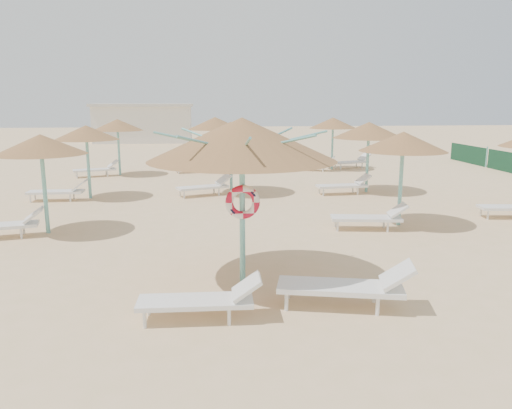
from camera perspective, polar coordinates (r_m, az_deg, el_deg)
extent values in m
plane|color=#E1B589|center=(9.66, 0.62, -9.38)|extent=(120.00, 120.00, 0.00)
cylinder|color=#6AB8B3|center=(9.57, -1.57, -1.24)|extent=(0.11, 0.11, 2.67)
cone|color=#9A693D|center=(9.35, -1.62, 7.48)|extent=(3.56, 3.56, 0.80)
cylinder|color=#6AB8B3|center=(9.37, -1.61, 5.83)|extent=(0.20, 0.20, 0.12)
cylinder|color=#6AB8B3|center=(9.45, 3.37, 7.26)|extent=(1.61, 0.04, 0.40)
cylinder|color=#6AB8B3|center=(9.98, 1.46, 7.52)|extent=(1.17, 1.17, 0.40)
cylinder|color=#6AB8B3|center=(10.16, -1.99, 7.59)|extent=(0.04, 1.61, 0.40)
cylinder|color=#6AB8B3|center=(9.90, -5.25, 7.44)|extent=(1.17, 1.17, 0.40)
cylinder|color=#6AB8B3|center=(9.32, -6.67, 7.14)|extent=(1.61, 0.04, 0.40)
cylinder|color=#6AB8B3|center=(8.75, -5.12, 6.87)|extent=(1.17, 1.17, 0.40)
cylinder|color=#6AB8B3|center=(8.54, -1.18, 6.80)|extent=(0.04, 1.61, 0.40)
cylinder|color=#6AB8B3|center=(8.84, 2.45, 6.96)|extent=(1.17, 1.17, 0.40)
torus|color=red|center=(9.41, -1.53, 0.27)|extent=(0.66, 0.15, 0.66)
cylinder|color=white|center=(8.17, -12.62, -12.74)|extent=(0.06, 0.06, 0.27)
cylinder|color=white|center=(8.61, -12.16, -11.40)|extent=(0.06, 0.06, 0.27)
cylinder|color=white|center=(8.09, -3.09, -12.72)|extent=(0.06, 0.06, 0.27)
cylinder|color=white|center=(8.53, -3.17, -11.36)|extent=(0.06, 0.06, 0.27)
cube|color=white|center=(8.25, -6.95, -10.95)|extent=(1.88, 0.66, 0.08)
cube|color=white|center=(8.16, -1.07, -9.34)|extent=(0.49, 0.60, 0.36)
cylinder|color=white|center=(8.59, 3.49, -11.06)|extent=(0.07, 0.07, 0.31)
cylinder|color=white|center=(9.11, 3.73, -9.70)|extent=(0.07, 0.07, 0.31)
cylinder|color=white|center=(8.64, 13.73, -11.26)|extent=(0.07, 0.07, 0.31)
cylinder|color=white|center=(9.15, 13.34, -9.90)|extent=(0.07, 0.07, 0.31)
cube|color=white|center=(8.77, 9.55, -9.30)|extent=(2.23, 1.17, 0.09)
cube|color=white|center=(8.78, 15.87, -7.72)|extent=(0.68, 0.78, 0.41)
cylinder|color=#6AB8B3|center=(14.32, -23.00, 1.44)|extent=(0.11, 0.11, 2.30)
cone|color=#9A693D|center=(14.18, -23.40, 6.33)|extent=(2.33, 2.33, 0.52)
cylinder|color=#6AB8B3|center=(14.20, -23.32, 5.42)|extent=(0.20, 0.20, 0.12)
cylinder|color=white|center=(14.19, -25.25, -3.02)|extent=(0.06, 0.06, 0.28)
cylinder|color=white|center=(14.67, -25.02, -2.54)|extent=(0.06, 0.06, 0.28)
cube|color=white|center=(14.30, -24.09, -1.08)|extent=(0.60, 0.69, 0.36)
cylinder|color=#6AB8B3|center=(19.04, -18.60, 4.11)|extent=(0.11, 0.11, 2.30)
cone|color=#9A693D|center=(18.93, -18.85, 7.80)|extent=(2.29, 2.29, 0.52)
cylinder|color=#6AB8B3|center=(18.95, -18.80, 7.11)|extent=(0.20, 0.20, 0.12)
cylinder|color=white|center=(19.08, -24.39, 0.62)|extent=(0.06, 0.06, 0.28)
cylinder|color=white|center=(19.55, -23.94, 0.90)|extent=(0.06, 0.06, 0.28)
cylinder|color=white|center=(18.70, -20.47, 0.71)|extent=(0.06, 0.06, 0.28)
cylinder|color=white|center=(19.17, -20.10, 1.00)|extent=(0.06, 0.06, 0.28)
cube|color=white|center=(19.05, -21.92, 1.35)|extent=(1.90, 0.63, 0.08)
cube|color=white|center=(18.79, -19.49, 2.14)|extent=(0.49, 0.60, 0.36)
cylinder|color=#6AB8B3|center=(24.64, -15.40, 5.92)|extent=(0.11, 0.11, 2.30)
cone|color=#9A693D|center=(24.55, -15.56, 8.77)|extent=(2.36, 2.36, 0.53)
cylinder|color=#6AB8B3|center=(24.56, -15.53, 8.24)|extent=(0.20, 0.20, 0.12)
cylinder|color=white|center=(24.26, -19.77, 3.15)|extent=(0.06, 0.06, 0.28)
cylinder|color=white|center=(24.75, -19.85, 3.31)|extent=(0.06, 0.06, 0.28)
cylinder|color=white|center=(24.38, -16.60, 3.40)|extent=(0.06, 0.06, 0.28)
cylinder|color=white|center=(24.87, -16.75, 3.55)|extent=(0.06, 0.06, 0.28)
cube|color=white|center=(24.54, -17.98, 3.79)|extent=(2.00, 1.16, 0.08)
cube|color=white|center=(24.61, -16.04, 4.49)|extent=(0.64, 0.72, 0.36)
cylinder|color=#6AB8B3|center=(19.03, -2.86, 4.71)|extent=(0.11, 0.11, 2.30)
cone|color=#9A693D|center=(18.92, -2.90, 8.46)|extent=(2.84, 2.84, 0.64)
cylinder|color=#6AB8B3|center=(18.93, -2.89, 7.72)|extent=(0.20, 0.20, 0.12)
cylinder|color=white|center=(18.27, -8.20, 1.10)|extent=(0.06, 0.06, 0.28)
cylinder|color=white|center=(18.74, -8.68, 1.35)|extent=(0.06, 0.06, 0.28)
cylinder|color=white|center=(18.72, -4.27, 1.45)|extent=(0.06, 0.06, 0.28)
cylinder|color=white|center=(19.18, -4.83, 1.69)|extent=(0.06, 0.06, 0.28)
cube|color=white|center=(18.73, -6.13, 1.97)|extent=(2.00, 1.23, 0.08)
cube|color=white|center=(18.99, -3.73, 2.89)|extent=(0.66, 0.73, 0.36)
cylinder|color=#6AB8B3|center=(25.23, -4.65, 6.43)|extent=(0.11, 0.11, 2.30)
cone|color=#9A693D|center=(25.14, -4.70, 9.25)|extent=(2.72, 2.72, 0.61)
cylinder|color=#6AB8B3|center=(25.16, -4.69, 8.69)|extent=(0.20, 0.20, 0.12)
cylinder|color=white|center=(24.54, -8.82, 3.80)|extent=(0.06, 0.06, 0.28)
cylinder|color=white|center=(25.02, -9.04, 3.95)|extent=(0.06, 0.06, 0.28)
cylinder|color=white|center=(24.83, -5.75, 3.97)|extent=(0.06, 0.06, 0.28)
cylinder|color=white|center=(25.31, -6.03, 4.12)|extent=(0.06, 0.06, 0.28)
cube|color=white|center=(24.92, -7.13, 4.39)|extent=(1.99, 1.05, 0.08)
cube|color=white|center=(25.09, -5.25, 5.03)|extent=(0.61, 0.70, 0.36)
cylinder|color=#6AB8B3|center=(14.64, 16.19, 2.12)|extent=(0.11, 0.11, 2.30)
cone|color=#9A693D|center=(14.49, 16.47, 6.92)|extent=(2.42, 2.42, 0.54)
cylinder|color=#6AB8B3|center=(14.51, 16.42, 6.01)|extent=(0.20, 0.20, 0.12)
cylinder|color=white|center=(13.73, 9.31, -2.49)|extent=(0.06, 0.06, 0.28)
cylinder|color=white|center=(14.21, 9.07, -2.00)|extent=(0.06, 0.06, 0.28)
cylinder|color=white|center=(13.96, 14.82, -2.50)|extent=(0.06, 0.06, 0.28)
cylinder|color=white|center=(14.43, 14.40, -2.01)|extent=(0.06, 0.06, 0.28)
cube|color=white|center=(14.05, 12.45, -1.54)|extent=(1.97, 0.90, 0.08)
cube|color=white|center=(14.17, 15.88, -0.60)|extent=(0.57, 0.67, 0.36)
cylinder|color=#6AB8B3|center=(19.78, 12.61, 4.71)|extent=(0.11, 0.11, 2.30)
cone|color=#9A693D|center=(19.67, 12.78, 8.30)|extent=(2.72, 2.72, 0.61)
cylinder|color=#6AB8B3|center=(19.69, 12.74, 7.60)|extent=(0.20, 0.20, 0.12)
cylinder|color=white|center=(18.73, 7.71, 1.38)|extent=(0.06, 0.06, 0.28)
cylinder|color=white|center=(19.20, 7.25, 1.64)|extent=(0.06, 0.06, 0.28)
cylinder|color=white|center=(19.19, 11.55, 1.50)|extent=(0.06, 0.06, 0.28)
cylinder|color=white|center=(19.65, 11.01, 1.75)|extent=(0.06, 0.06, 0.28)
cube|color=white|center=(19.19, 9.77, 2.11)|extent=(1.94, 0.76, 0.08)
cube|color=white|center=(19.46, 12.14, 2.87)|extent=(0.53, 0.63, 0.36)
cylinder|color=#6AB8B3|center=(26.08, 8.71, 6.50)|extent=(0.11, 0.11, 2.30)
cone|color=#9A693D|center=(25.99, 8.80, 9.21)|extent=(2.42, 2.42, 0.54)
cylinder|color=#6AB8B3|center=(26.01, 8.78, 8.70)|extent=(0.20, 0.20, 0.12)
cylinder|color=white|center=(25.39, 4.61, 4.17)|extent=(0.06, 0.06, 0.28)
cylinder|color=white|center=(25.88, 4.77, 4.31)|extent=(0.06, 0.06, 0.28)
cylinder|color=white|center=(25.24, 7.66, 4.06)|extent=(0.06, 0.06, 0.28)
cylinder|color=white|center=(25.74, 7.76, 4.20)|extent=(0.06, 0.06, 0.28)
cube|color=white|center=(25.52, 6.48, 4.58)|extent=(2.00, 1.20, 0.08)
cube|color=white|center=(25.41, 8.41, 5.04)|extent=(0.65, 0.72, 0.36)
cylinder|color=white|center=(26.11, 9.65, 4.25)|extent=(0.06, 0.06, 0.28)
cylinder|color=white|center=(26.52, 9.04, 4.38)|extent=(0.06, 0.06, 0.28)
cylinder|color=white|center=(26.90, 12.03, 4.37)|extent=(0.06, 0.06, 0.28)
cylinder|color=white|center=(27.29, 11.40, 4.50)|extent=(0.06, 0.06, 0.28)
cube|color=white|center=(26.75, 10.78, 4.77)|extent=(2.00, 1.20, 0.08)
cube|color=white|center=(27.22, 12.26, 5.34)|extent=(0.65, 0.72, 0.36)
cylinder|color=white|center=(16.42, 24.98, -1.10)|extent=(0.06, 0.06, 0.28)
cylinder|color=white|center=(16.87, 24.32, -0.73)|extent=(0.06, 0.06, 0.28)
cube|color=white|center=(16.94, 27.18, -0.32)|extent=(1.97, 0.87, 0.08)
cube|color=silver|center=(44.27, -12.69, 8.93)|extent=(8.00, 4.00, 3.00)
cube|color=beige|center=(44.23, -12.78, 11.03)|extent=(8.40, 4.40, 0.25)
cube|color=#1A5036|center=(27.62, 27.06, 4.29)|extent=(0.08, 3.80, 1.00)
cube|color=#1A5036|center=(31.02, 23.06, 5.32)|extent=(0.08, 3.80, 1.00)
cylinder|color=#6AB8B3|center=(29.38, 24.85, 4.96)|extent=(0.08, 0.08, 1.10)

